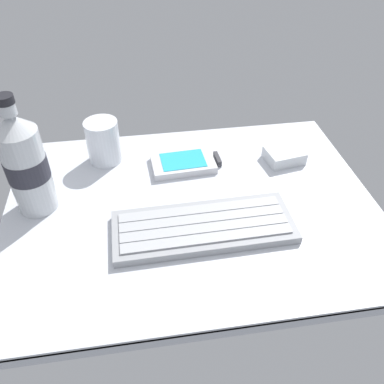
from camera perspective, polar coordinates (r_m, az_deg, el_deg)
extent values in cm
cube|color=silver|center=(69.26, 0.00, -2.52)|extent=(64.00, 48.00, 2.00)
cube|color=silver|center=(53.58, 4.01, -18.48)|extent=(64.00, 1.20, 0.80)
cube|color=#93969B|center=(63.79, 1.67, -5.08)|extent=(29.19, 11.51, 1.40)
cube|color=#ADAFB5|center=(65.52, 1.13, -2.53)|extent=(26.71, 2.47, 0.30)
cube|color=#ADAFB5|center=(63.96, 1.50, -3.86)|extent=(26.71, 2.47, 0.30)
cube|color=#ADAFB5|center=(62.43, 1.88, -5.25)|extent=(26.71, 2.47, 0.30)
cube|color=#ADAFB5|center=(60.95, 2.28, -6.71)|extent=(26.71, 2.47, 0.30)
cube|color=silver|center=(77.02, -0.93, 4.23)|extent=(12.41, 8.26, 1.40)
cube|color=#2DB7D1|center=(76.58, -0.94, 4.68)|extent=(8.72, 6.39, 0.10)
cube|color=#333338|center=(78.24, 3.68, 4.79)|extent=(1.01, 3.84, 1.12)
cylinder|color=silver|center=(78.60, -12.66, 7.12)|extent=(6.40, 6.40, 8.50)
cylinder|color=red|center=(79.14, -12.56, 6.52)|extent=(5.50, 5.50, 6.12)
cylinder|color=silver|center=(68.91, -22.54, 2.77)|extent=(6.60, 6.60, 15.00)
cone|color=silver|center=(64.33, -24.53, 9.04)|extent=(6.60, 6.60, 2.80)
cylinder|color=silver|center=(63.30, -25.10, 10.79)|extent=(2.51, 2.51, 1.80)
cylinder|color=black|center=(62.66, -25.49, 11.97)|extent=(2.77, 2.77, 1.20)
cylinder|color=#2D2D38|center=(68.49, -22.69, 3.27)|extent=(6.73, 6.73, 3.80)
cube|color=silver|center=(80.27, 13.14, 5.17)|extent=(7.83, 6.69, 2.40)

